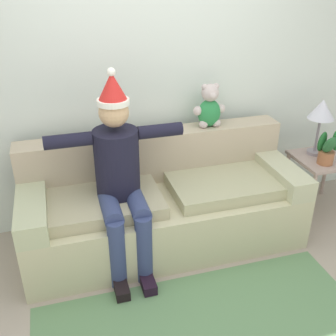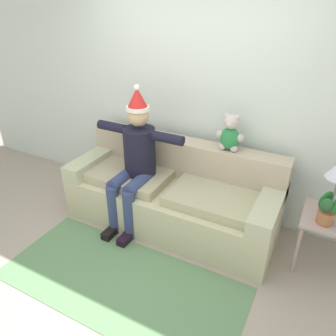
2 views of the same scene
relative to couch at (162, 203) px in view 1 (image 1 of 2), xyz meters
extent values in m
plane|color=#A79689|center=(0.00, -1.03, -0.35)|extent=(10.00, 10.00, 0.00)
cube|color=silver|center=(0.00, 0.52, 1.00)|extent=(7.00, 0.10, 2.70)
cube|color=#C2BA95|center=(0.00, -0.05, -0.12)|extent=(2.28, 0.88, 0.47)
cube|color=#BDAA90|center=(0.00, 0.27, 0.33)|extent=(2.28, 0.24, 0.43)
cube|color=#B7BA95|center=(-1.03, -0.05, 0.20)|extent=(0.22, 0.88, 0.17)
cube|color=#BBBA98|center=(1.03, -0.05, 0.20)|extent=(0.22, 0.88, 0.17)
cube|color=tan|center=(-0.51, -0.10, 0.17)|extent=(0.91, 0.62, 0.10)
cube|color=tan|center=(0.51, -0.10, 0.17)|extent=(0.91, 0.62, 0.10)
cylinder|color=black|center=(-0.37, -0.07, 0.48)|extent=(0.34, 0.34, 0.52)
sphere|color=tan|center=(-0.37, -0.07, 0.88)|extent=(0.22, 0.22, 0.22)
cylinder|color=white|center=(-0.37, -0.07, 0.95)|extent=(0.23, 0.23, 0.04)
cone|color=red|center=(-0.37, -0.07, 1.06)|extent=(0.21, 0.21, 0.20)
sphere|color=white|center=(-0.37, -0.07, 1.16)|extent=(0.06, 0.06, 0.06)
cylinder|color=navy|center=(-0.47, -0.27, 0.22)|extent=(0.14, 0.40, 0.14)
cylinder|color=navy|center=(-0.47, -0.47, -0.07)|extent=(0.13, 0.13, 0.57)
cube|color=black|center=(-0.47, -0.55, -0.31)|extent=(0.10, 0.24, 0.08)
cylinder|color=navy|center=(-0.27, -0.27, 0.22)|extent=(0.14, 0.40, 0.14)
cylinder|color=navy|center=(-0.27, -0.47, -0.07)|extent=(0.13, 0.13, 0.57)
cube|color=black|center=(-0.27, -0.55, -0.31)|extent=(0.10, 0.24, 0.08)
cylinder|color=black|center=(-0.71, -0.07, 0.70)|extent=(0.34, 0.10, 0.10)
cylinder|color=black|center=(-0.03, -0.07, 0.70)|extent=(0.34, 0.10, 0.10)
ellipsoid|color=#2B8646|center=(0.50, 0.27, 0.67)|extent=(0.20, 0.16, 0.24)
sphere|color=beige|center=(0.50, 0.27, 0.85)|extent=(0.15, 0.15, 0.15)
sphere|color=beige|center=(0.50, 0.21, 0.84)|extent=(0.07, 0.07, 0.07)
sphere|color=beige|center=(0.45, 0.27, 0.90)|extent=(0.05, 0.05, 0.05)
sphere|color=beige|center=(0.55, 0.27, 0.90)|extent=(0.05, 0.05, 0.05)
sphere|color=beige|center=(0.40, 0.27, 0.70)|extent=(0.08, 0.08, 0.08)
sphere|color=beige|center=(0.44, 0.24, 0.58)|extent=(0.08, 0.08, 0.08)
sphere|color=beige|center=(0.61, 0.27, 0.70)|extent=(0.08, 0.08, 0.08)
sphere|color=beige|center=(0.56, 0.24, 0.58)|extent=(0.08, 0.08, 0.08)
cube|color=#AE948D|center=(1.58, 0.04, 0.19)|extent=(0.52, 0.50, 0.03)
cylinder|color=#AE948D|center=(1.35, -0.18, -0.09)|extent=(0.04, 0.04, 0.52)
cylinder|color=#AE948D|center=(1.35, 0.26, -0.09)|extent=(0.04, 0.04, 0.52)
cylinder|color=#AE948D|center=(1.81, 0.26, -0.09)|extent=(0.04, 0.04, 0.52)
cylinder|color=gray|center=(1.54, 0.14, 0.22)|extent=(0.14, 0.14, 0.03)
cylinder|color=gray|center=(1.54, 0.14, 0.39)|extent=(0.02, 0.02, 0.32)
cone|color=silver|center=(1.54, 0.14, 0.64)|extent=(0.24, 0.24, 0.18)
cylinder|color=#A3623F|center=(1.51, -0.07, 0.26)|extent=(0.14, 0.14, 0.12)
ellipsoid|color=#1D6529|center=(1.57, -0.09, 0.43)|extent=(0.12, 0.17, 0.21)
ellipsoid|color=#1B5925|center=(1.48, -0.02, 0.40)|extent=(0.17, 0.12, 0.20)
ellipsoid|color=#265E31|center=(1.49, -0.11, 0.41)|extent=(0.14, 0.15, 0.21)
cube|color=#60885C|center=(0.00, -1.04, -0.35)|extent=(2.24, 1.00, 0.01)
camera|label=1|loc=(-0.77, -2.80, 1.83)|focal=43.06mm
camera|label=2|loc=(1.36, -2.71, 1.97)|focal=34.75mm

